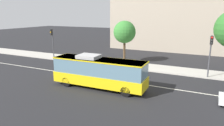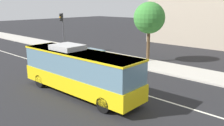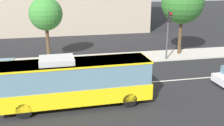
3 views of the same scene
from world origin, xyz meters
The scene contains 8 objects.
ground_plane centered at (0.00, 0.00, 0.00)m, with size 160.00×160.00×0.00m, color black.
sidewalk_kerb centered at (0.00, 7.34, 0.07)m, with size 80.00×3.96×0.14m, color #B2ADA3.
lane_centre_line centered at (0.00, 0.00, 0.01)m, with size 76.00×0.16×0.01m, color silver.
transit_bus centered at (2.67, -2.99, 1.81)m, with size 10.05×2.72×3.46m.
sedan_white_ahead centered at (-3.67, 3.99, 0.72)m, with size 4.54×1.91×1.46m.
traffic_light_near_corner centered at (12.88, 5.55, 3.56)m, with size 0.35×0.62×5.20m.
traffic_light_mid_block centered at (-11.04, 5.57, 3.56)m, with size 0.34×0.62×5.20m.
street_tree_kerbside_centre centered at (0.67, 8.65, 4.85)m, with size 3.43×3.43×6.60m.
Camera 1 is at (13.07, -21.24, 7.70)m, focal length 33.54 mm.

